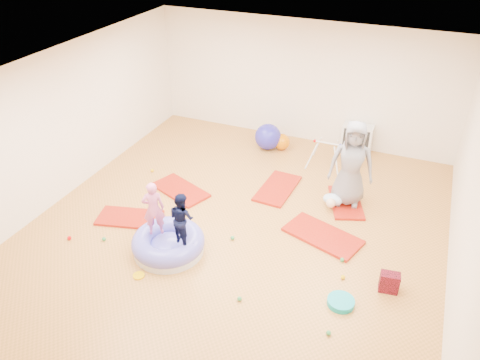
% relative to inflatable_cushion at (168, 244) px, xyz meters
% --- Properties ---
extents(room, '(7.01, 8.01, 2.81)m').
position_rel_inflatable_cushion_xyz_m(room, '(0.79, 0.87, 1.25)').
color(room, '#C5823C').
rests_on(room, ground).
extents(gym_mat_front_left, '(1.26, 0.85, 0.05)m').
position_rel_inflatable_cushion_xyz_m(gym_mat_front_left, '(-1.11, 0.49, -0.12)').
color(gym_mat_front_left, '#9E3115').
rests_on(gym_mat_front_left, ground).
extents(gym_mat_mid_left, '(1.32, 0.99, 0.05)m').
position_rel_inflatable_cushion_xyz_m(gym_mat_mid_left, '(-0.71, 1.67, -0.12)').
color(gym_mat_mid_left, '#9E3115').
rests_on(gym_mat_mid_left, ground).
extents(gym_mat_center_back, '(0.67, 1.24, 0.05)m').
position_rel_inflatable_cushion_xyz_m(gym_mat_center_back, '(1.06, 2.48, -0.12)').
color(gym_mat_center_back, '#9E3115').
rests_on(gym_mat_center_back, ground).
extents(gym_mat_right, '(1.45, 1.03, 0.05)m').
position_rel_inflatable_cushion_xyz_m(gym_mat_right, '(2.27, 1.34, -0.12)').
color(gym_mat_right, '#9E3115').
rests_on(gym_mat_right, ground).
extents(gym_mat_rear_right, '(0.90, 1.23, 0.05)m').
position_rel_inflatable_cushion_xyz_m(gym_mat_rear_right, '(2.42, 2.51, -0.12)').
color(gym_mat_rear_right, '#9E3115').
rests_on(gym_mat_rear_right, ground).
extents(inflatable_cushion, '(1.20, 1.20, 0.38)m').
position_rel_inflatable_cushion_xyz_m(inflatable_cushion, '(0.00, 0.00, 0.00)').
color(inflatable_cushion, silver).
rests_on(inflatable_cushion, ground).
extents(child_pink, '(0.42, 0.38, 0.97)m').
position_rel_inflatable_cushion_xyz_m(child_pink, '(-0.22, 0.01, 0.68)').
color(child_pink, '#D76297').
rests_on(child_pink, inflatable_cushion).
extents(child_navy, '(0.53, 0.48, 0.90)m').
position_rel_inflatable_cushion_xyz_m(child_navy, '(0.29, 0.01, 0.65)').
color(child_navy, black).
rests_on(child_navy, inflatable_cushion).
extents(adult_caregiver, '(0.89, 0.66, 1.66)m').
position_rel_inflatable_cushion_xyz_m(adult_caregiver, '(2.42, 2.52, 0.73)').
color(adult_caregiver, slate).
rests_on(adult_caregiver, gym_mat_rear_right).
extents(infant, '(0.37, 0.38, 0.22)m').
position_rel_inflatable_cushion_xyz_m(infant, '(2.20, 2.29, 0.01)').
color(infant, '#C2E4FF').
rests_on(infant, gym_mat_rear_right).
extents(ball_pit_balls, '(4.65, 2.85, 0.07)m').
position_rel_inflatable_cushion_xyz_m(ball_pit_balls, '(0.78, 0.27, -0.11)').
color(ball_pit_balls, '#328C48').
rests_on(ball_pit_balls, ground).
extents(exercise_ball_blue, '(0.60, 0.60, 0.60)m').
position_rel_inflatable_cushion_xyz_m(exercise_ball_blue, '(0.27, 4.05, 0.15)').
color(exercise_ball_blue, '#2824A9').
rests_on(exercise_ball_blue, ground).
extents(exercise_ball_orange, '(0.37, 0.37, 0.37)m').
position_rel_inflatable_cushion_xyz_m(exercise_ball_orange, '(0.58, 4.15, 0.04)').
color(exercise_ball_orange, '#D86F00').
rests_on(exercise_ball_orange, ground).
extents(infant_play_gym, '(0.74, 0.71, 0.57)m').
position_rel_inflatable_cushion_xyz_m(infant_play_gym, '(1.71, 3.78, 0.23)').
color(infant_play_gym, white).
rests_on(infant_play_gym, ground).
extents(cube_shelf, '(0.66, 0.33, 0.66)m').
position_rel_inflatable_cushion_xyz_m(cube_shelf, '(2.18, 4.67, 0.18)').
color(cube_shelf, white).
rests_on(cube_shelf, ground).
extents(balance_disc, '(0.39, 0.39, 0.09)m').
position_rel_inflatable_cushion_xyz_m(balance_disc, '(2.89, -0.08, -0.10)').
color(balance_disc, '#0998A6').
rests_on(balance_disc, ground).
extents(backpack, '(0.30, 0.21, 0.33)m').
position_rel_inflatable_cushion_xyz_m(backpack, '(3.48, 0.47, 0.02)').
color(backpack, maroon).
rests_on(backpack, ground).
extents(yellow_toy, '(0.18, 0.18, 0.03)m').
position_rel_inflatable_cushion_xyz_m(yellow_toy, '(-0.12, -0.72, -0.13)').
color(yellow_toy, '#F3BE00').
rests_on(yellow_toy, ground).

